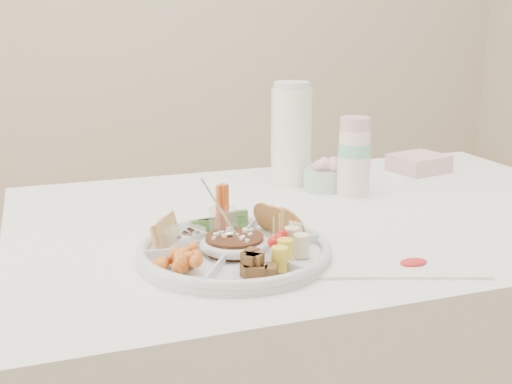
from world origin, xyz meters
name	(u,v)px	position (x,y,z in m)	size (l,w,h in m)	color
dining_table	(326,351)	(0.00, 0.00, 0.38)	(1.52, 1.02, 0.76)	white
party_tray	(235,247)	(-0.31, -0.21, 0.78)	(0.38, 0.38, 0.04)	silver
bean_dip	(234,244)	(-0.31, -0.21, 0.79)	(0.12, 0.12, 0.04)	#562A1C
tortillas	(279,223)	(-0.20, -0.16, 0.80)	(0.10, 0.10, 0.06)	#B97E50
carrot_cucumber	(220,209)	(-0.30, -0.08, 0.82)	(0.12, 0.12, 0.11)	orange
pita_raisins	(173,232)	(-0.42, -0.14, 0.80)	(0.12, 0.12, 0.07)	#DDBA56
cherries	(184,258)	(-0.43, -0.27, 0.79)	(0.11, 0.11, 0.04)	orange
granola_chunks	(252,265)	(-0.32, -0.34, 0.79)	(0.09, 0.09, 0.04)	#4A351D
banana_tomato	(299,236)	(-0.20, -0.28, 0.82)	(0.10, 0.10, 0.08)	#CCC35A
cup_stack	(354,150)	(0.13, 0.14, 0.88)	(0.09, 0.09, 0.24)	beige
thermos	(291,133)	(0.02, 0.30, 0.91)	(0.11, 0.11, 0.30)	white
flower_bowl	(324,174)	(0.08, 0.21, 0.80)	(0.11, 0.11, 0.09)	#9FB9AF
napkin_stack	(419,163)	(0.45, 0.30, 0.78)	(0.16, 0.14, 0.05)	beige
placemat	(400,267)	(-0.03, -0.37, 0.76)	(0.33, 0.11, 0.01)	white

